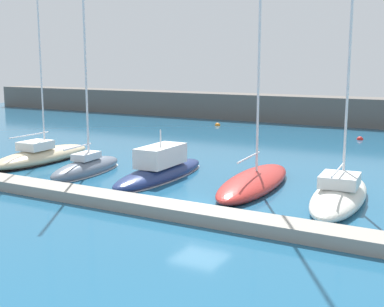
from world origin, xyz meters
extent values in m
plane|color=#1E567A|center=(0.00, 0.00, 0.00)|extent=(120.00, 120.00, 0.00)
cube|color=gray|center=(0.00, -1.62, 0.28)|extent=(36.67, 1.61, 0.56)
cube|color=#5B5651|center=(0.00, 36.96, 1.54)|extent=(108.00, 3.94, 3.08)
ellipsoid|color=beige|center=(-15.50, 5.02, 0.36)|extent=(3.06, 9.19, 1.17)
ellipsoid|color=black|center=(-15.50, 5.02, 0.02)|extent=(3.09, 9.28, 0.12)
cylinder|color=silver|center=(-15.52, 5.31, 8.75)|extent=(0.11, 0.11, 15.61)
cylinder|color=silver|center=(-15.46, 3.91, 2.03)|extent=(0.23, 3.68, 0.08)
cube|color=silver|center=(-15.48, 4.41, 1.24)|extent=(1.77, 2.17, 0.59)
ellipsoid|color=slate|center=(-10.11, 3.49, 0.32)|extent=(2.59, 6.91, 1.16)
ellipsoid|color=silver|center=(-10.11, 3.49, 0.02)|extent=(2.62, 6.98, 0.12)
cylinder|color=silver|center=(-10.14, 3.77, 7.89)|extent=(0.13, 0.13, 13.99)
cylinder|color=silver|center=(-10.02, 2.67, 1.84)|extent=(0.37, 2.74, 0.09)
cube|color=silver|center=(-10.11, 3.51, 1.11)|extent=(1.25, 1.96, 0.44)
ellipsoid|color=navy|center=(-5.33, 4.70, 0.27)|extent=(2.66, 9.31, 1.02)
ellipsoid|color=silver|center=(-5.33, 4.70, 0.02)|extent=(2.69, 9.41, 0.12)
cube|color=silver|center=(-5.33, 4.78, 1.37)|extent=(1.79, 3.65, 1.19)
cube|color=black|center=(-5.37, 6.08, 1.55)|extent=(1.55, 0.94, 0.66)
cylinder|color=silver|center=(-5.33, 4.78, 2.46)|extent=(0.08, 0.08, 0.98)
ellipsoid|color=#B72D28|center=(0.60, 5.25, 0.30)|extent=(3.45, 9.76, 1.15)
cylinder|color=silver|center=(0.69, 4.22, 1.91)|extent=(0.39, 3.59, 0.09)
ellipsoid|color=silver|center=(5.55, 4.52, 0.30)|extent=(3.26, 9.02, 1.16)
cylinder|color=silver|center=(5.46, 5.49, 7.57)|extent=(0.13, 0.13, 13.37)
cylinder|color=silver|center=(5.64, 3.53, 1.85)|extent=(0.40, 3.40, 0.09)
cube|color=silver|center=(5.56, 4.34, 1.18)|extent=(2.01, 2.33, 0.59)
sphere|color=orange|center=(-14.04, 29.66, 0.00)|extent=(0.61, 0.61, 0.61)
sphere|color=red|center=(1.89, 26.66, 0.00)|extent=(0.59, 0.59, 0.59)
camera|label=1|loc=(11.64, -21.28, 7.04)|focal=48.73mm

